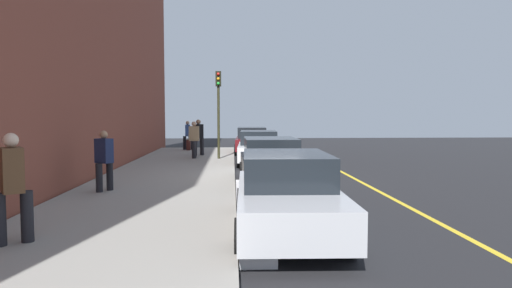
% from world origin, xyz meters
% --- Properties ---
extents(ground_plane, '(56.00, 56.00, 0.00)m').
position_xyz_m(ground_plane, '(0.00, 0.00, 0.00)').
color(ground_plane, black).
extents(sidewalk, '(28.00, 4.60, 0.15)m').
position_xyz_m(sidewalk, '(0.00, -3.30, 0.07)').
color(sidewalk, gray).
rests_on(sidewalk, ground).
extents(lane_stripe_centre, '(28.00, 0.14, 0.01)m').
position_xyz_m(lane_stripe_centre, '(0.00, 3.20, 0.00)').
color(lane_stripe_centre, gold).
rests_on(lane_stripe_centre, ground).
extents(snow_bank_curb, '(7.53, 0.56, 0.22)m').
position_xyz_m(snow_bank_curb, '(4.56, -0.70, 0.11)').
color(snow_bank_curb, white).
rests_on(snow_bank_curb, ground).
extents(parked_car_maroon, '(4.38, 2.02, 1.51)m').
position_xyz_m(parked_car_maroon, '(-11.12, 0.03, 0.76)').
color(parked_car_maroon, black).
rests_on(parked_car_maroon, ground).
extents(parked_car_white, '(4.20, 2.02, 1.51)m').
position_xyz_m(parked_car_white, '(-5.45, 0.09, 0.76)').
color(parked_car_white, black).
rests_on(parked_car_white, ground).
extents(parked_car_black, '(4.39, 1.92, 1.51)m').
position_xyz_m(parked_car_black, '(0.74, 0.12, 0.76)').
color(parked_car_black, black).
rests_on(parked_car_black, ground).
extents(parked_car_silver, '(4.62, 1.99, 1.51)m').
position_xyz_m(parked_car_silver, '(6.33, -0.06, 0.76)').
color(parked_car_silver, black).
rests_on(parked_car_silver, ground).
extents(pedestrian_black_coat, '(0.59, 0.54, 1.85)m').
position_xyz_m(pedestrian_black_coat, '(-8.51, -2.84, 1.13)').
color(pedestrian_black_coat, black).
rests_on(pedestrian_black_coat, sidewalk).
extents(pedestrian_tan_coat, '(0.58, 0.48, 1.77)m').
position_xyz_m(pedestrian_tan_coat, '(-7.03, -2.94, 1.09)').
color(pedestrian_tan_coat, black).
rests_on(pedestrian_tan_coat, sidewalk).
extents(pedestrian_navy_coat, '(0.49, 0.53, 1.66)m').
position_xyz_m(pedestrian_navy_coat, '(2.30, -4.58, 1.04)').
color(pedestrian_navy_coat, black).
rests_on(pedestrian_navy_coat, sidewalk).
extents(pedestrian_brown_coat, '(0.58, 0.53, 1.81)m').
position_xyz_m(pedestrian_brown_coat, '(7.32, -4.63, 1.11)').
color(pedestrian_brown_coat, black).
rests_on(pedestrian_brown_coat, sidewalk).
extents(pedestrian_blue_coat, '(0.49, 0.57, 1.72)m').
position_xyz_m(pedestrian_blue_coat, '(-12.30, -3.76, 1.07)').
color(pedestrian_blue_coat, black).
rests_on(pedestrian_blue_coat, sidewalk).
extents(traffic_light_pole, '(0.35, 0.26, 4.13)m').
position_xyz_m(traffic_light_pole, '(-6.67, -1.74, 2.96)').
color(traffic_light_pole, '#2D2D19').
rests_on(traffic_light_pole, sidewalk).
extents(rolling_suitcase, '(0.34, 0.22, 0.99)m').
position_xyz_m(rolling_suitcase, '(-11.89, -3.69, 0.47)').
color(rolling_suitcase, '#471E19').
rests_on(rolling_suitcase, sidewalk).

